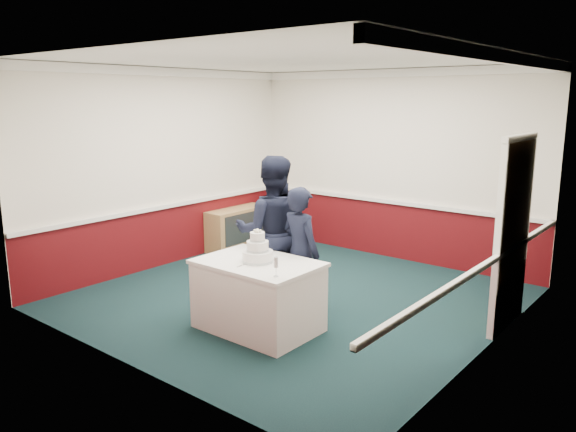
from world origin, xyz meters
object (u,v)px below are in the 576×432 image
Objects in this scene: wedding_cake at (258,252)px; person_man at (272,232)px; cake_table at (258,295)px; champagne_flute at (276,263)px; person_woman at (300,253)px; sideboard at (238,228)px; cake_knife at (243,265)px.

person_man is at bearing 118.64° from wedding_cake.
cake_table is 0.95m from person_man.
champagne_flute is 1.30m from person_man.
person_woman is (0.13, 0.60, -0.12)m from wedding_cake.
sideboard is at bearing 139.50° from champagne_flute.
person_woman is (0.50, -0.08, -0.16)m from person_man.
sideboard is 5.85× the size of champagne_flute.
sideboard is 3.28m from person_woman.
champagne_flute is at bearing 93.15° from person_man.
sideboard is 5.45× the size of cake_knife.
cake_table is at bearing 150.75° from champagne_flute.
cake_table is at bearing 75.87° from cake_knife.
cake_knife is (-0.03, -0.20, 0.39)m from cake_table.
cake_knife is 0.12× the size of person_man.
sideboard is 3.30× the size of wedding_cake.
sideboard is at bearing -22.80° from person_woman.
person_woman reaches higher than sideboard.
wedding_cake is 0.78m from person_man.
sideboard is 0.91× the size of cake_table.
wedding_cake is at bearing 150.75° from champagne_flute.
cake_knife is 0.55m from champagne_flute.
champagne_flute is 0.13× the size of person_woman.
person_man is (-0.37, 0.68, 0.54)m from cake_table.
sideboard is 3.56m from wedding_cake.
person_man is at bearing 105.62° from cake_knife.
person_man is at bearing 1.03° from person_woman.
cake_table is at bearing -42.32° from sideboard.
cake_table is 0.50m from wedding_cake.
sideboard is at bearing 137.68° from wedding_cake.
wedding_cake is 1.78× the size of champagne_flute.
person_woman is at bearing 77.90° from cake_table.
person_man reaches higher than cake_knife.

